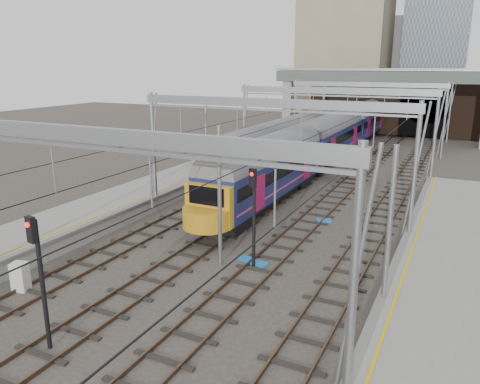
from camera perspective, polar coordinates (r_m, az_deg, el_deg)
The scene contains 16 objects.
ground at distance 22.20m, azimuth -4.88°, elevation -10.74°, with size 160.00×160.00×0.00m, color #38332D.
platform_left at distance 29.80m, azimuth -19.49°, elevation -3.54°, with size 4.32×55.00×1.12m.
platform_right at distance 18.07m, azimuth 22.57°, elevation -16.50°, with size 4.32×47.00×1.12m.
tracks at distance 35.06m, azimuth 7.70°, elevation -0.91°, with size 14.40×80.00×0.22m.
overhead_line at distance 40.04m, azimuth 11.02°, elevation 10.50°, with size 16.80×80.00×8.00m.
retaining_wall at distance 69.78m, azimuth 18.75°, elevation 10.07°, with size 28.00×2.75×9.00m.
overbridge at distance 63.96m, azimuth 16.97°, elevation 12.45°, with size 28.00×3.00×9.25m.
city_skyline at distance 88.18m, azimuth 22.11°, elevation 19.03°, with size 37.50×27.50×60.00m.
train_main at distance 56.84m, azimuth 13.26°, elevation 7.65°, with size 2.92×67.55×4.99m.
train_second at distance 64.84m, azimuth 11.25°, elevation 8.53°, with size 2.67×61.81×4.64m.
signal_near_left at distance 17.32m, azimuth -23.33°, elevation -8.45°, with size 0.38×0.47×4.96m.
signal_near_centre at distance 22.49m, azimuth 1.67°, elevation -1.71°, with size 0.40×0.47×5.02m.
relay_cabinet at distance 23.15m, azimuth -25.23°, elevation -9.32°, with size 0.66×0.55×1.32m, color silver.
equip_cover_a at distance 23.80m, azimuth 2.41°, elevation -8.71°, with size 0.82×0.58×0.10m, color blue.
equip_cover_b at distance 30.49m, azimuth 10.17°, elevation -3.45°, with size 0.93×0.66×0.11m, color blue.
equip_cover_c at distance 24.33m, azimuth 0.75°, elevation -8.15°, with size 0.81×0.57×0.09m, color blue.
Camera 1 is at (10.35, -17.07, 9.72)m, focal length 35.00 mm.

